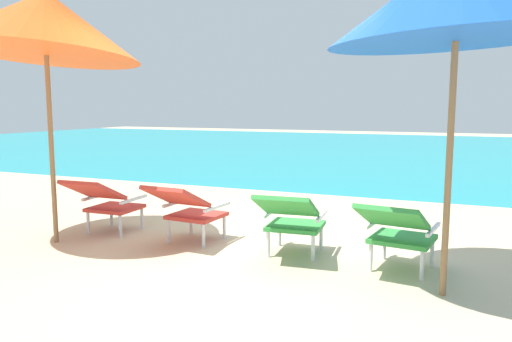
% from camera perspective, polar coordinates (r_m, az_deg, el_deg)
% --- Properties ---
extents(ground_plane, '(40.00, 40.00, 0.00)m').
position_cam_1_polar(ground_plane, '(8.96, 9.07, -1.94)').
color(ground_plane, '#CCB78E').
extents(ocean_band, '(40.00, 18.00, 0.01)m').
position_cam_1_polar(ocean_band, '(17.04, 15.72, 2.35)').
color(ocean_band, teal).
rests_on(ocean_band, ground_plane).
extents(lounge_chair_far_left, '(0.57, 0.89, 0.68)m').
position_cam_1_polar(lounge_chair_far_left, '(5.83, -16.97, -3.22)').
color(lounge_chair_far_left, red).
rests_on(lounge_chair_far_left, ground_plane).
extents(lounge_chair_near_left, '(0.60, 0.91, 0.68)m').
position_cam_1_polar(lounge_chair_near_left, '(5.25, -7.91, -4.14)').
color(lounge_chair_near_left, red).
rests_on(lounge_chair_near_left, ground_plane).
extents(lounge_chair_near_right, '(0.61, 0.92, 0.68)m').
position_cam_1_polar(lounge_chair_near_right, '(4.75, 4.10, -5.33)').
color(lounge_chair_near_right, '#338E3D').
rests_on(lounge_chair_near_right, ground_plane).
extents(lounge_chair_far_right, '(0.65, 0.94, 0.68)m').
position_cam_1_polar(lounge_chair_far_right, '(4.45, 16.01, -6.48)').
color(lounge_chair_far_right, '#338E3D').
rests_on(lounge_chair_far_right, ground_plane).
extents(beach_umbrella_left, '(2.58, 2.60, 2.71)m').
position_cam_1_polar(beach_umbrella_left, '(5.69, -23.14, 15.35)').
color(beach_umbrella_left, olive).
rests_on(beach_umbrella_left, ground_plane).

